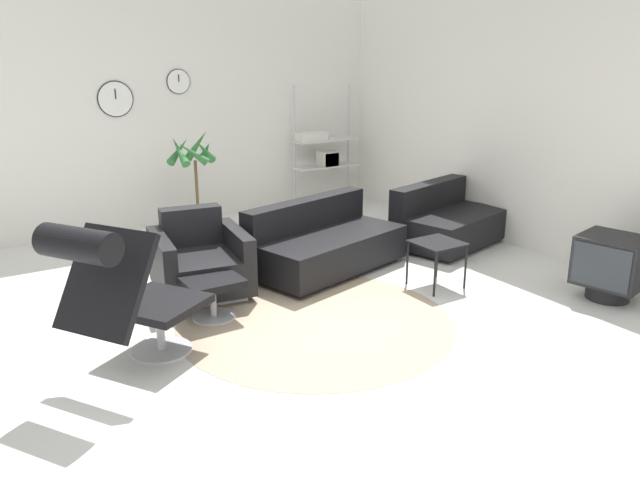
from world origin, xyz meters
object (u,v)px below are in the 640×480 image
(armchair_red, at_px, (200,264))
(ottoman, at_px, (213,289))
(shelf_unit, at_px, (323,151))
(couch_low, at_px, (324,245))
(lounge_chair, at_px, (119,283))
(crt_television, at_px, (611,265))
(potted_plant, at_px, (195,184))
(side_table, at_px, (437,247))
(couch_second, at_px, (447,223))

(armchair_red, bearing_deg, ottoman, 86.14)
(shelf_unit, bearing_deg, couch_low, -122.77)
(lounge_chair, height_order, ottoman, lounge_chair)
(ottoman, bearing_deg, shelf_unit, 43.99)
(armchair_red, height_order, crt_television, armchair_red)
(potted_plant, xyz_separation_m, shelf_unit, (2.04, 0.35, 0.17))
(shelf_unit, bearing_deg, ottoman, -136.01)
(side_table, relative_size, potted_plant, 0.35)
(lounge_chair, bearing_deg, side_table, 59.97)
(side_table, bearing_deg, ottoman, 167.74)
(armchair_red, bearing_deg, crt_television, 153.65)
(lounge_chair, xyz_separation_m, side_table, (2.93, 0.10, -0.28))
(ottoman, xyz_separation_m, shelf_unit, (2.87, 2.77, 0.53))
(lounge_chair, distance_m, ottoman, 1.12)
(crt_television, bearing_deg, ottoman, 51.84)
(ottoman, xyz_separation_m, armchair_red, (0.13, 0.60, 0.02))
(couch_low, relative_size, crt_television, 2.71)
(ottoman, bearing_deg, crt_television, -25.64)
(crt_television, bearing_deg, couch_second, -10.12)
(crt_television, height_order, shelf_unit, shelf_unit)
(side_table, height_order, potted_plant, potted_plant)
(shelf_unit, bearing_deg, armchair_red, -141.57)
(crt_television, distance_m, potted_plant, 4.56)
(lounge_chair, height_order, side_table, lounge_chair)
(armchair_red, xyz_separation_m, side_table, (1.92, -1.04, 0.11))
(couch_low, distance_m, shelf_unit, 2.73)
(couch_second, distance_m, crt_television, 1.98)
(ottoman, bearing_deg, side_table, -12.26)
(ottoman, height_order, couch_second, couch_second)
(lounge_chair, height_order, crt_television, lounge_chair)
(side_table, bearing_deg, shelf_unit, 75.68)
(crt_television, bearing_deg, potted_plant, 17.92)
(potted_plant, bearing_deg, couch_second, -41.17)
(potted_plant, bearing_deg, crt_television, -59.57)
(couch_low, relative_size, potted_plant, 1.39)
(lounge_chair, distance_m, potted_plant, 3.43)
(armchair_red, height_order, shelf_unit, shelf_unit)
(lounge_chair, relative_size, couch_low, 0.69)
(armchair_red, bearing_deg, shelf_unit, -132.90)
(ottoman, xyz_separation_m, crt_television, (3.14, -1.51, 0.07))
(ottoman, relative_size, armchair_red, 0.49)
(couch_second, xyz_separation_m, side_table, (-1.00, -0.92, 0.13))
(lounge_chair, xyz_separation_m, shelf_unit, (3.75, 3.32, 0.12))
(ottoman, height_order, armchair_red, armchair_red)
(lounge_chair, distance_m, couch_second, 4.09)
(lounge_chair, bearing_deg, couch_second, 72.54)
(lounge_chair, relative_size, armchair_red, 1.26)
(ottoman, distance_m, crt_television, 3.48)
(lounge_chair, xyz_separation_m, crt_television, (4.02, -0.96, -0.35))
(armchair_red, relative_size, side_table, 2.18)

